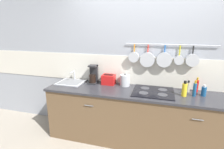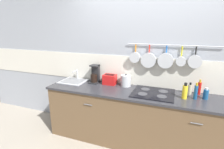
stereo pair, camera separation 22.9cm
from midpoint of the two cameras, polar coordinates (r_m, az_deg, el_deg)
name	(u,v)px [view 2 (the right image)]	position (r m, az deg, el deg)	size (l,w,h in m)	color
ground_plane	(139,143)	(3.13, 11.09, -21.17)	(12.00, 12.00, 0.00)	#9E9384
wall_back	(147,63)	(2.93, 13.63, 3.59)	(7.20, 0.15, 2.60)	#999EA8
cabinet_base	(140,120)	(2.90, 11.53, -14.39)	(3.02, 0.61, 0.85)	brown
countertop	(142,94)	(2.71, 12.04, -6.21)	(3.06, 0.63, 0.03)	#2D2D33
sink_basin	(74,81)	(3.21, -10.47, -2.01)	(0.44, 0.39, 0.19)	#B7BABF
coffee_maker	(95,75)	(3.08, -3.47, -0.27)	(0.15, 0.18, 0.32)	#262628
toaster	(110,79)	(3.00, 1.44, -1.63)	(0.23, 0.16, 0.17)	red
kettle	(126,81)	(2.92, 6.76, -2.01)	(0.17, 0.17, 0.21)	#B7BABF
cooktop	(153,93)	(2.71, 15.65, -5.87)	(0.60, 0.54, 0.01)	black
bottle_dish_soap	(185,92)	(2.65, 25.02, -5.15)	(0.07, 0.07, 0.23)	yellow
bottle_sesame_oil	(190,89)	(2.85, 26.22, -4.35)	(0.06, 0.06, 0.18)	#BFB799
bottle_hot_sauce	(196,92)	(2.70, 27.92, -5.08)	(0.05, 0.05, 0.23)	navy
bottle_cooking_wine	(199,88)	(2.89, 28.68, -3.92)	(0.05, 0.05, 0.23)	red
bottle_vinegar	(206,94)	(2.77, 30.43, -5.56)	(0.07, 0.07, 0.16)	navy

